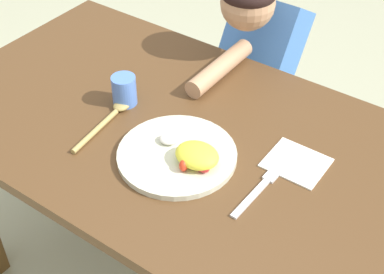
{
  "coord_description": "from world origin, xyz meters",
  "views": [
    {
      "loc": [
        0.62,
        -0.84,
        1.57
      ],
      "look_at": [
        0.05,
        -0.03,
        0.71
      ],
      "focal_mm": 52.42,
      "sensor_mm": 36.0,
      "label": 1
    }
  ],
  "objects": [
    {
      "name": "person",
      "position": [
        -0.05,
        0.49,
        0.48
      ],
      "size": [
        0.22,
        0.51,
        0.93
      ],
      "rotation": [
        0.0,
        0.0,
        3.14
      ],
      "color": "#493F66",
      "rests_on": "ground_plane"
    },
    {
      "name": "napkin",
      "position": [
        0.28,
        0.06,
        0.69
      ],
      "size": [
        0.13,
        0.12,
        0.0
      ],
      "primitive_type": "cube",
      "rotation": [
        0.0,
        0.0,
        0.0
      ],
      "color": "white",
      "rests_on": "dining_table"
    },
    {
      "name": "dining_table",
      "position": [
        0.0,
        0.0,
        0.56
      ],
      "size": [
        1.32,
        0.74,
        0.69
      ],
      "color": "#53371E",
      "rests_on": "ground_plane"
    },
    {
      "name": "spoon",
      "position": [
        -0.17,
        -0.07,
        0.7
      ],
      "size": [
        0.05,
        0.22,
        0.02
      ],
      "rotation": [
        0.0,
        0.0,
        1.68
      ],
      "color": "tan",
      "rests_on": "dining_table"
    },
    {
      "name": "drinking_cup",
      "position": [
        -0.19,
        0.01,
        0.73
      ],
      "size": [
        0.06,
        0.06,
        0.08
      ],
      "primitive_type": "cylinder",
      "color": "#507DD9",
      "rests_on": "dining_table"
    },
    {
      "name": "plate",
      "position": [
        0.06,
        -0.09,
        0.71
      ],
      "size": [
        0.28,
        0.28,
        0.05
      ],
      "color": "beige",
      "rests_on": "dining_table"
    },
    {
      "name": "fork",
      "position": [
        0.25,
        -0.06,
        0.7
      ],
      "size": [
        0.03,
        0.21,
        0.01
      ],
      "rotation": [
        0.0,
        0.0,
        1.54
      ],
      "color": "silver",
      "rests_on": "dining_table"
    }
  ]
}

